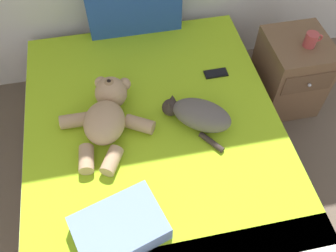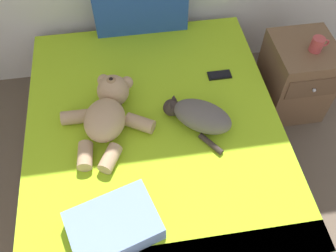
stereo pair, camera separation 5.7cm
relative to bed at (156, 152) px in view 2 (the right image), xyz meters
name	(u,v)px [view 2 (the right image)]	position (x,y,z in m)	size (l,w,h in m)	color
bed	(156,152)	(0.00, 0.00, 0.00)	(1.52, 1.92, 0.47)	brown
cat	(199,116)	(0.25, 0.01, 0.31)	(0.40, 0.40, 0.15)	#59514C
teddy_bear	(108,112)	(-0.25, 0.10, 0.32)	(0.53, 0.63, 0.20)	tan
cell_phone	(219,75)	(0.46, 0.36, 0.24)	(0.15, 0.07, 0.01)	black
throw_pillow	(114,226)	(-0.26, -0.55, 0.29)	(0.40, 0.28, 0.11)	#728CB7
nightstand	(295,77)	(1.06, 0.44, 0.05)	(0.41, 0.47, 0.56)	brown
mug	(317,44)	(1.09, 0.40, 0.38)	(0.12, 0.08, 0.09)	#B23F3F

